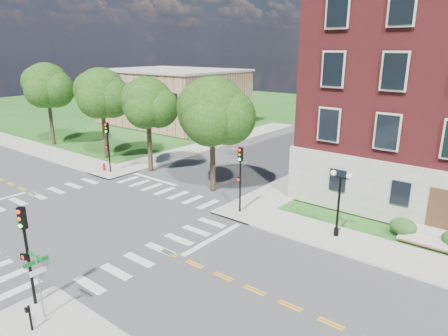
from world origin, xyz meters
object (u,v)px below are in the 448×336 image
Objects in this scene: traffic_signal_ne at (240,171)px; fire_hydrant at (104,167)px; twin_lamp_west at (339,200)px; traffic_signal_se at (26,244)px; push_button_post at (30,317)px; street_sign_pole at (38,274)px; traffic_signal_nw at (108,141)px.

fire_hydrant is at bearing 179.67° from traffic_signal_ne.
twin_lamp_west is 23.52m from fire_hydrant.
traffic_signal_se is 21.49m from fire_hydrant.
twin_lamp_west reaches higher than push_button_post.
push_button_post reaches higher than fire_hydrant.
twin_lamp_west is 17.67m from push_button_post.
traffic_signal_se is 4.00× the size of push_button_post.
street_sign_pole is 22.51m from fire_hydrant.
twin_lamp_west is (7.05, 0.69, -0.66)m from traffic_signal_ne.
traffic_signal_ne is 15.43m from traffic_signal_nw.
push_button_post is (-6.38, -16.39, -1.73)m from twin_lamp_west.
push_button_post is (1.69, -1.02, -2.39)m from traffic_signal_se.
twin_lamp_west is at bearing 66.58° from street_sign_pole.
traffic_signal_ne reaches higher than street_sign_pole.
twin_lamp_west is at bearing 1.50° from traffic_signal_nw.
fire_hydrant is (-0.96, -0.00, -2.72)m from traffic_signal_nw.
push_button_post is at bearing -30.99° from traffic_signal_se.
traffic_signal_se is 1.59m from street_sign_pole.
traffic_signal_se is 1.55× the size of street_sign_pole.
traffic_signal_ne is at bearing -174.44° from twin_lamp_west.
traffic_signal_ne and traffic_signal_nw have the same top height.
traffic_signal_nw is 4.00× the size of push_button_post.
traffic_signal_nw is 6.40× the size of fire_hydrant.
street_sign_pole is 1.74m from push_button_post.
traffic_signal_se is at bearing 149.01° from push_button_post.
twin_lamp_west reaches higher than street_sign_pole.
traffic_signal_se is 14.72m from traffic_signal_ne.
traffic_signal_se reaches higher than street_sign_pole.
traffic_signal_ne is at bearing -0.33° from fire_hydrant.
traffic_signal_nw is (-14.40, 14.78, 0.00)m from traffic_signal_se.
fire_hydrant is at bearing 136.10° from traffic_signal_se.
traffic_signal_ne is 1.13× the size of twin_lamp_west.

